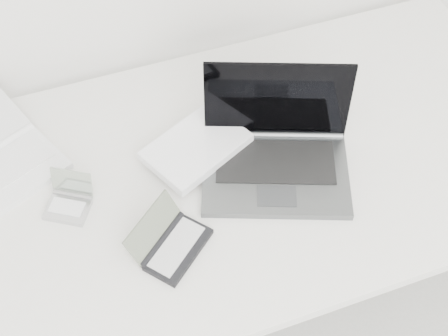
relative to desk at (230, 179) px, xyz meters
name	(u,v)px	position (x,y,z in m)	size (l,w,h in m)	color
desk	(230,179)	(0.00, 0.00, 0.00)	(1.60, 0.80, 0.73)	white
laptop_large	(252,151)	(0.05, 0.00, 0.08)	(0.50, 0.41, 0.23)	#575A5C
pda_silver	(69,201)	(-0.38, 0.02, 0.06)	(0.13, 0.13, 0.08)	#B8B9BD
palmtop_charcoal	(171,244)	(-0.19, -0.16, 0.06)	(0.20, 0.19, 0.08)	black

